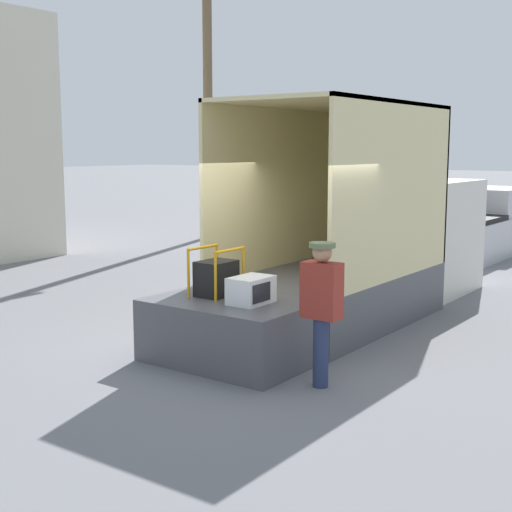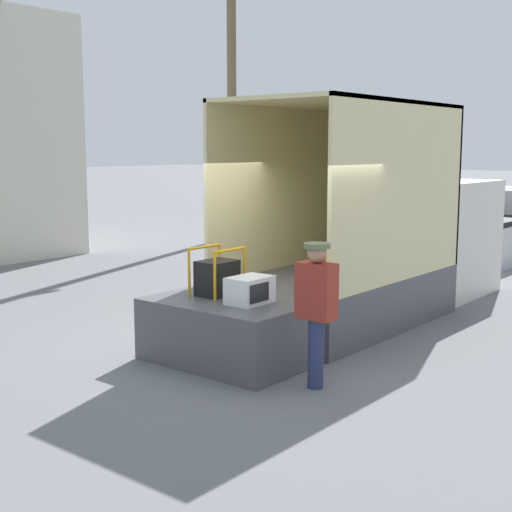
# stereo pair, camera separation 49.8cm
# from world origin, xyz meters

# --- Properties ---
(ground_plane) EXTENTS (160.00, 160.00, 0.00)m
(ground_plane) POSITION_xyz_m (0.00, 0.00, 0.00)
(ground_plane) COLOR slate
(box_truck) EXTENTS (6.13, 2.14, 3.39)m
(box_truck) POSITION_xyz_m (3.56, -0.00, 0.97)
(box_truck) COLOR silver
(box_truck) RESTS_ON ground
(tailgate_deck) EXTENTS (1.39, 2.03, 0.80)m
(tailgate_deck) POSITION_xyz_m (-0.70, 0.00, 0.40)
(tailgate_deck) COLOR #4C4C51
(tailgate_deck) RESTS_ON ground
(microwave) EXTENTS (0.56, 0.40, 0.34)m
(microwave) POSITION_xyz_m (-0.68, -0.33, 0.97)
(microwave) COLOR white
(microwave) RESTS_ON tailgate_deck
(portable_generator) EXTENTS (0.62, 0.48, 0.64)m
(portable_generator) POSITION_xyz_m (-0.54, 0.32, 1.04)
(portable_generator) COLOR black
(portable_generator) RESTS_ON tailgate_deck
(worker_person) EXTENTS (0.30, 0.44, 1.67)m
(worker_person) POSITION_xyz_m (-0.85, -1.44, 1.02)
(worker_person) COLOR navy
(worker_person) RESTS_ON ground
(pickup_truck_silver) EXTENTS (5.27, 1.86, 1.67)m
(pickup_truck_silver) POSITION_xyz_m (10.79, 0.65, 0.69)
(pickup_truck_silver) COLOR #B7B7BC
(pickup_truck_silver) RESTS_ON ground
(utility_pole) EXTENTS (1.80, 0.28, 9.17)m
(utility_pole) POSITION_xyz_m (9.11, 8.47, 4.74)
(utility_pole) COLOR brown
(utility_pole) RESTS_ON ground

